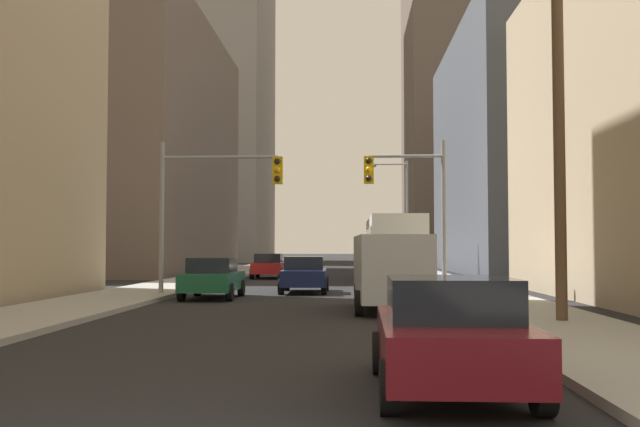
% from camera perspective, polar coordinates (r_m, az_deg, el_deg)
% --- Properties ---
extents(sidewalk_left, '(3.58, 160.00, 0.15)m').
position_cam_1_polar(sidewalk_left, '(55.95, -6.34, -4.53)').
color(sidewalk_left, '#9E9E99').
rests_on(sidewalk_left, ground).
extents(sidewalk_right, '(3.58, 160.00, 0.15)m').
position_cam_1_polar(sidewalk_right, '(55.50, 7.35, -4.54)').
color(sidewalk_right, '#9E9E99').
rests_on(sidewalk_right, ground).
extents(city_bus, '(2.67, 11.50, 3.40)m').
position_cam_1_polar(city_bus, '(37.55, 5.77, -2.63)').
color(city_bus, silver).
rests_on(city_bus, ground).
extents(cargo_van_silver, '(2.19, 5.28, 2.26)m').
position_cam_1_polar(cargo_van_silver, '(21.89, 5.57, -4.29)').
color(cargo_van_silver, '#B7BABF').
rests_on(cargo_van_silver, ground).
extents(sedan_maroon, '(1.95, 4.23, 1.52)m').
position_cam_1_polar(sedan_maroon, '(9.82, 10.16, -9.31)').
color(sedan_maroon, maroon).
rests_on(sedan_maroon, ground).
extents(sedan_green, '(1.95, 4.20, 1.52)m').
position_cam_1_polar(sedan_green, '(27.37, -8.44, -5.03)').
color(sedan_green, '#195938').
rests_on(sedan_green, ground).
extents(sedan_navy, '(1.95, 4.23, 1.52)m').
position_cam_1_polar(sedan_navy, '(30.55, -1.23, -4.81)').
color(sedan_navy, '#141E4C').
rests_on(sedan_navy, ground).
extents(sedan_blue, '(1.95, 4.22, 1.52)m').
position_cam_1_polar(sedan_blue, '(46.38, 4.15, -4.07)').
color(sedan_blue, navy).
rests_on(sedan_blue, ground).
extents(sedan_red, '(1.95, 4.23, 1.52)m').
position_cam_1_polar(sedan_red, '(44.60, -4.05, -4.12)').
color(sedan_red, maroon).
rests_on(sedan_red, ground).
extents(traffic_signal_near_left, '(4.79, 0.44, 6.00)m').
position_cam_1_polar(traffic_signal_near_left, '(28.28, -8.27, 1.77)').
color(traffic_signal_near_left, gray).
rests_on(traffic_signal_near_left, ground).
extents(traffic_signal_near_right, '(3.14, 0.44, 6.00)m').
position_cam_1_polar(traffic_signal_near_right, '(27.87, 7.04, 1.67)').
color(traffic_signal_near_right, gray).
rests_on(traffic_signal_near_right, ground).
extents(utility_pole_right, '(2.20, 0.28, 10.29)m').
position_cam_1_polar(utility_pole_right, '(18.86, 18.27, 8.20)').
color(utility_pole_right, brown).
rests_on(utility_pole_right, ground).
extents(street_lamp_right, '(2.60, 0.32, 7.50)m').
position_cam_1_polar(street_lamp_right, '(47.16, 6.35, 0.57)').
color(street_lamp_right, gray).
rests_on(street_lamp_right, ground).
extents(building_left_mid_office, '(18.53, 28.20, 19.33)m').
position_cam_1_polar(building_left_mid_office, '(59.69, -17.45, 4.92)').
color(building_left_mid_office, '#66564C').
rests_on(building_left_mid_office, ground).
extents(building_left_far_tower, '(19.05, 21.53, 55.61)m').
position_cam_1_polar(building_left_far_tower, '(102.00, -9.64, 12.08)').
color(building_left_far_tower, gray).
rests_on(building_left_far_tower, ground).
extents(building_right_mid_block, '(15.97, 26.84, 18.06)m').
position_cam_1_polar(building_right_mid_block, '(57.97, 18.36, 4.52)').
color(building_right_mid_block, '#4C515B').
rests_on(building_right_mid_block, ground).
extents(building_right_far_highrise, '(22.92, 20.54, 63.95)m').
position_cam_1_polar(building_right_far_highrise, '(100.92, 13.53, 14.74)').
color(building_right_far_highrise, '#66564C').
rests_on(building_right_far_highrise, ground).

